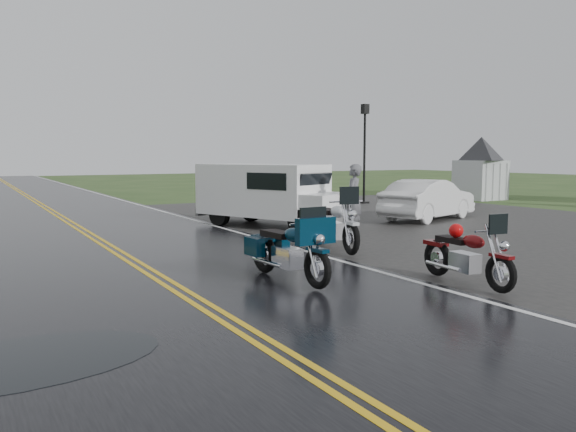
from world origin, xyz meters
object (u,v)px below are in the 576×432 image
at_px(sedan_white, 428,200).
at_px(lamp_post_far_right, 364,154).
at_px(motorcycle_silver, 351,225).
at_px(visitor_center, 481,153).
at_px(person_at_van, 353,200).
at_px(van_white, 300,199).
at_px(motorcycle_teal, 317,252).
at_px(motorcycle_red, 501,258).

relative_size(sedan_white, lamp_post_far_right, 0.91).
bearing_deg(motorcycle_silver, visitor_center, 44.49).
xyz_separation_m(motorcycle_silver, person_at_van, (2.39, 3.14, 0.24)).
bearing_deg(visitor_center, van_white, -156.37).
distance_m(visitor_center, van_white, 16.18).
distance_m(motorcycle_silver, sedan_white, 8.03).
xyz_separation_m(motorcycle_teal, person_at_van, (4.75, 5.41, 0.31)).
bearing_deg(sedan_white, person_at_van, 90.63).
distance_m(van_white, sedan_white, 5.78).
bearing_deg(motorcycle_teal, motorcycle_red, -38.85).
height_order(motorcycle_red, person_at_van, person_at_van).
xyz_separation_m(person_at_van, sedan_white, (4.25, 1.36, -0.29)).
distance_m(motorcycle_silver, person_at_van, 3.96).
relative_size(motorcycle_red, van_white, 0.41).
distance_m(van_white, person_at_van, 1.57).
distance_m(motorcycle_teal, lamp_post_far_right, 17.47).
relative_size(visitor_center, van_white, 3.12).
xyz_separation_m(van_white, lamp_post_far_right, (7.96, 7.32, 1.32)).
bearing_deg(sedan_white, motorcycle_silver, 107.00).
bearing_deg(motorcycle_red, motorcycle_teal, 149.94).
distance_m(motorcycle_red, motorcycle_teal, 2.92).
bearing_deg(person_at_van, motorcycle_teal, 4.57).
relative_size(visitor_center, motorcycle_teal, 6.96).
xyz_separation_m(van_white, person_at_van, (1.47, -0.55, -0.02)).
distance_m(motorcycle_teal, sedan_white, 11.25).
bearing_deg(motorcycle_teal, visitor_center, 30.89).
height_order(motorcycle_teal, van_white, van_white).
bearing_deg(motorcycle_teal, lamp_post_far_right, 46.13).
distance_m(motorcycle_teal, motorcycle_silver, 3.26).
relative_size(person_at_van, lamp_post_far_right, 0.42).
bearing_deg(visitor_center, motorcycle_silver, -147.10).
distance_m(visitor_center, motorcycle_silver, 18.76).
xyz_separation_m(motorcycle_red, sedan_white, (6.61, 8.45, 0.08)).
bearing_deg(motorcycle_silver, sedan_white, 45.75).
bearing_deg(motorcycle_red, visitor_center, 47.15).
relative_size(motorcycle_teal, motorcycle_silver, 0.92).
bearing_deg(motorcycle_silver, motorcycle_teal, -124.52).
relative_size(motorcycle_silver, lamp_post_far_right, 0.54).
height_order(motorcycle_red, motorcycle_teal, motorcycle_teal).
height_order(motorcycle_teal, person_at_van, person_at_van).
bearing_deg(lamp_post_far_right, visitor_center, -7.25).
xyz_separation_m(visitor_center, person_at_van, (-13.30, -7.01, -1.41)).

